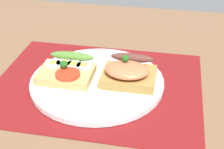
# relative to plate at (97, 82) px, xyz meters

# --- Properties ---
(ground_plane) EXTENTS (1.20, 0.90, 0.03)m
(ground_plane) POSITION_rel_plate_xyz_m (0.00, 0.00, -0.02)
(ground_plane) COLOR brown
(placemat) EXTENTS (0.41, 0.32, 0.00)m
(placemat) POSITION_rel_plate_xyz_m (0.00, 0.00, -0.01)
(placemat) COLOR maroon
(placemat) RESTS_ON ground_plane
(plate) EXTENTS (0.26, 0.26, 0.01)m
(plate) POSITION_rel_plate_xyz_m (0.00, 0.00, 0.00)
(plate) COLOR white
(plate) RESTS_ON placemat
(sandwich_egg_tomato) EXTENTS (0.11, 0.10, 0.04)m
(sandwich_egg_tomato) POSITION_rel_plate_xyz_m (-0.06, 0.00, 0.02)
(sandwich_egg_tomato) COLOR tan
(sandwich_egg_tomato) RESTS_ON plate
(sandwich_salmon) EXTENTS (0.10, 0.10, 0.05)m
(sandwich_salmon) POSITION_rel_plate_xyz_m (0.06, 0.01, 0.02)
(sandwich_salmon) COLOR olive
(sandwich_salmon) RESTS_ON plate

